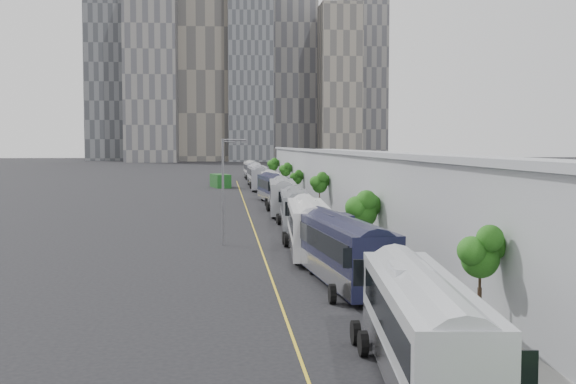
{
  "coord_description": "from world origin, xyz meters",
  "views": [
    {
      "loc": [
        -4.25,
        -17.67,
        7.82
      ],
      "look_at": [
        2.21,
        54.45,
        3.0
      ],
      "focal_mm": 45.0,
      "sensor_mm": 36.0,
      "label": 1
    }
  ],
  "objects": [
    {
      "name": "tree_1",
      "position": [
        5.7,
        33.42,
        3.19
      ],
      "size": [
        2.2,
        2.2,
        4.31
      ],
      "color": "black",
      "rests_on": "ground"
    },
    {
      "name": "bus_4",
      "position": [
        2.28,
        62.27,
        1.68
      ],
      "size": [
        3.47,
        13.72,
        3.97
      ],
      "rotation": [
        0.0,
        0.0,
        -0.05
      ],
      "color": "gray",
      "rests_on": "ground"
    },
    {
      "name": "bus_3",
      "position": [
        2.32,
        48.41,
        1.52
      ],
      "size": [
        3.26,
        12.5,
        3.62
      ],
      "rotation": [
        0.0,
        0.0,
        -0.06
      ],
      "color": "slate",
      "rests_on": "ground"
    },
    {
      "name": "tree_5",
      "position": [
        5.79,
        127.81,
        3.74
      ],
      "size": [
        2.01,
        2.01,
        4.77
      ],
      "color": "black",
      "rests_on": "ground"
    },
    {
      "name": "bus_8",
      "position": [
        1.96,
        116.98,
        1.72
      ],
      "size": [
        3.11,
        13.99,
        4.07
      ],
      "rotation": [
        0.0,
        0.0,
        0.02
      ],
      "color": "#A5A6AF",
      "rests_on": "ground"
    },
    {
      "name": "depot",
      "position": [
        12.99,
        55.0,
        3.51
      ],
      "size": [
        12.45,
        160.4,
        7.2
      ],
      "color": "gray",
      "rests_on": "ground"
    },
    {
      "name": "tree_2",
      "position": [
        5.97,
        58.52,
        3.63
      ],
      "size": [
        1.66,
        1.66,
        4.51
      ],
      "color": "black",
      "rests_on": "ground"
    },
    {
      "name": "bus_5",
      "position": [
        2.42,
        77.72,
        1.62
      ],
      "size": [
        3.82,
        13.29,
        3.83
      ],
      "rotation": [
        0.0,
        0.0,
        0.09
      ],
      "color": "black",
      "rests_on": "ground"
    },
    {
      "name": "suv",
      "position": [
        -5.01,
        124.5,
        0.77
      ],
      "size": [
        3.54,
        5.94,
        1.55
      ],
      "primitive_type": "imported",
      "rotation": [
        0.0,
        0.0,
        0.18
      ],
      "color": "black",
      "rests_on": "ground"
    },
    {
      "name": "street_lamp_near",
      "position": [
        -4.1,
        38.08,
        4.79
      ],
      "size": [
        2.04,
        0.22,
        8.23
      ],
      "color": "#59595E",
      "rests_on": "ground"
    },
    {
      "name": "sidewalk",
      "position": [
        9.0,
        55.0,
        0.06
      ],
      "size": [
        10.0,
        170.0,
        0.12
      ],
      "primitive_type": "cube",
      "color": "gray",
      "rests_on": "ground"
    },
    {
      "name": "street_lamp_far",
      "position": [
        -4.1,
        87.2,
        4.79
      ],
      "size": [
        2.04,
        0.22,
        8.23
      ],
      "color": "#59595E",
      "rests_on": "ground"
    },
    {
      "name": "bus_1",
      "position": [
        2.33,
        21.58,
        1.61
      ],
      "size": [
        3.86,
        13.2,
        3.8
      ],
      "rotation": [
        0.0,
        0.0,
        0.1
      ],
      "color": "black",
      "rests_on": "ground"
    },
    {
      "name": "bus_6",
      "position": [
        2.78,
        89.19,
        1.59
      ],
      "size": [
        2.93,
        12.99,
        3.78
      ],
      "rotation": [
        0.0,
        0.0,
        -0.02
      ],
      "color": "silver",
      "rests_on": "ground"
    },
    {
      "name": "shipping_container",
      "position": [
        -4.82,
        112.49,
        1.2
      ],
      "size": [
        3.93,
        6.8,
        2.4
      ],
      "primitive_type": "cube",
      "rotation": [
        0.0,
        0.0,
        0.23
      ],
      "color": "#154417",
      "rests_on": "ground"
    },
    {
      "name": "bus_0",
      "position": [
        2.11,
        4.89,
        1.56
      ],
      "size": [
        3.76,
        12.8,
        3.69
      ],
      "rotation": [
        0.0,
        0.0,
        -0.1
      ],
      "color": "#B0B4BA",
      "rests_on": "ground"
    },
    {
      "name": "bus_9",
      "position": [
        2.36,
        133.36,
        1.52
      ],
      "size": [
        3.09,
        12.45,
        3.61
      ],
      "rotation": [
        0.0,
        0.0,
        0.05
      ],
      "color": "#161B33",
      "rests_on": "ground"
    },
    {
      "name": "tree_4",
      "position": [
        5.95,
        100.37,
        3.57
      ],
      "size": [
        1.7,
        1.7,
        4.46
      ],
      "color": "black",
      "rests_on": "ground"
    },
    {
      "name": "lane_line",
      "position": [
        -1.5,
        55.0,
        0.01
      ],
      "size": [
        0.12,
        160.0,
        0.02
      ],
      "primitive_type": "cube",
      "color": "gold",
      "rests_on": "ground"
    },
    {
      "name": "tree_0",
      "position": [
        6.02,
        10.27,
        3.39
      ],
      "size": [
        1.56,
        1.56,
        4.22
      ],
      "color": "black",
      "rests_on": "ground"
    },
    {
      "name": "skyline",
      "position": [
        -2.9,
        324.16,
        50.85
      ],
      "size": [
        145.0,
        64.0,
        120.0
      ],
      "color": "slate",
      "rests_on": "ground"
    },
    {
      "name": "bus_10",
      "position": [
        2.08,
        145.62,
        1.69
      ],
      "size": [
        3.23,
        13.77,
        4.0
      ],
      "rotation": [
        0.0,
        0.0,
        0.03
      ],
      "color": "silver",
      "rests_on": "ground"
    },
    {
      "name": "bus_2",
      "position": [
        1.76,
        33.1,
        1.61
      ],
      "size": [
        3.43,
        13.18,
        3.81
      ],
      "rotation": [
        0.0,
        0.0,
        -0.06
      ],
      "color": "white",
      "rests_on": "ground"
    },
    {
      "name": "tree_3",
      "position": [
        6.06,
        83.51,
        3.0
      ],
      "size": [
        1.48,
        1.48,
        3.79
      ],
      "color": "black",
      "rests_on": "ground"
    },
    {
      "name": "bus_7",
      "position": [
        1.91,
        104.89,
        1.66
      ],
      "size": [
        3.41,
        13.59,
        3.94
      ],
      "rotation": [
        0.0,
        0.0,
        -0.05
      ],
      "color": "gray",
      "rests_on": "ground"
    }
  ]
}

